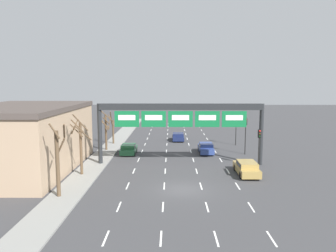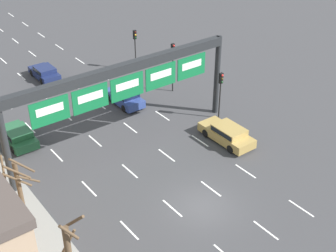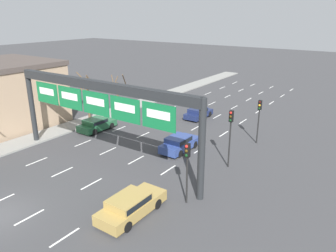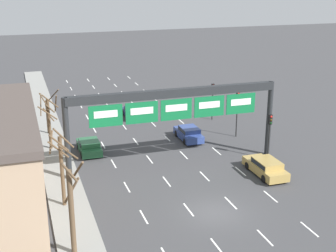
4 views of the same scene
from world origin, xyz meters
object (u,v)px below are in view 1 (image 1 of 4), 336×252
(car_gold, at_px, (247,168))
(tree_bare_furthest, at_px, (106,129))
(traffic_light_mid_block, at_px, (246,129))
(tree_bare_closest, at_px, (113,129))
(tree_bare_second, at_px, (58,160))
(traffic_light_far_end, at_px, (236,125))
(traffic_light_near_gantry, at_px, (259,140))
(sign_gantry, at_px, (180,115))
(car_blue, at_px, (206,148))
(tree_bare_third, at_px, (80,143))
(car_green, at_px, (129,149))
(car_navy, at_px, (178,137))

(car_gold, bearing_deg, tree_bare_furthest, 144.86)
(car_gold, height_order, traffic_light_mid_block, traffic_light_mid_block)
(tree_bare_closest, distance_m, tree_bare_second, 23.12)
(traffic_light_mid_block, height_order, traffic_light_far_end, traffic_light_mid_block)
(car_gold, height_order, tree_bare_furthest, tree_bare_furthest)
(traffic_light_near_gantry, bearing_deg, tree_bare_closest, 144.23)
(sign_gantry, xyz_separation_m, car_blue, (3.54, 6.00, -4.85))
(car_gold, xyz_separation_m, tree_bare_furthest, (-16.39, 11.53, 2.29))
(traffic_light_far_end, height_order, tree_bare_third, tree_bare_third)
(sign_gantry, relative_size, traffic_light_near_gantry, 4.46)
(traffic_light_far_end, relative_size, tree_bare_third, 0.69)
(car_green, height_order, car_gold, car_gold)
(car_gold, bearing_deg, car_navy, 108.40)
(car_blue, bearing_deg, traffic_light_far_end, 48.69)
(car_green, bearing_deg, traffic_light_mid_block, -0.30)
(car_green, relative_size, car_navy, 1.04)
(car_gold, bearing_deg, traffic_light_mid_block, 78.24)
(car_blue, distance_m, car_navy, 9.98)
(traffic_light_mid_block, distance_m, tree_bare_furthest, 18.48)
(car_navy, height_order, traffic_light_far_end, traffic_light_far_end)
(car_blue, distance_m, tree_bare_third, 17.38)
(car_gold, relative_size, tree_bare_second, 0.79)
(car_blue, xyz_separation_m, tree_bare_furthest, (-13.35, 1.46, 2.28))
(car_green, bearing_deg, sign_gantry, -40.29)
(tree_bare_furthest, bearing_deg, car_blue, -6.26)
(sign_gantry, height_order, traffic_light_mid_block, sign_gantry)
(car_green, xyz_separation_m, traffic_light_near_gantry, (15.15, -6.49, 2.29))
(tree_bare_closest, relative_size, tree_bare_third, 0.76)
(tree_bare_third, bearing_deg, tree_bare_closest, 89.14)
(tree_bare_second, bearing_deg, car_blue, 51.09)
(car_navy, distance_m, traffic_light_near_gantry, 18.53)
(traffic_light_near_gantry, xyz_separation_m, traffic_light_far_end, (-0.01, 12.68, 0.02))
(car_green, distance_m, tree_bare_furthest, 4.44)
(car_blue, bearing_deg, car_navy, 110.10)
(traffic_light_near_gantry, relative_size, tree_bare_second, 0.70)
(car_blue, distance_m, tree_bare_closest, 14.75)
(traffic_light_far_end, xyz_separation_m, tree_bare_closest, (-18.30, 0.51, -0.63))
(car_green, height_order, tree_bare_third, tree_bare_third)
(tree_bare_closest, bearing_deg, sign_gantry, -51.61)
(sign_gantry, bearing_deg, car_navy, 89.57)
(sign_gantry, distance_m, tree_bare_third, 11.22)
(car_blue, xyz_separation_m, tree_bare_closest, (-13.25, 6.25, 1.64))
(sign_gantry, bearing_deg, tree_bare_third, -155.11)
(car_gold, height_order, tree_bare_third, tree_bare_third)
(traffic_light_near_gantry, xyz_separation_m, tree_bare_third, (-18.56, -3.69, 0.34))
(car_blue, xyz_separation_m, tree_bare_second, (-13.60, -16.85, 2.40))
(tree_bare_second, bearing_deg, car_gold, 22.17)
(tree_bare_second, bearing_deg, sign_gantry, 47.16)
(tree_bare_furthest, bearing_deg, tree_bare_second, -90.77)
(car_green, bearing_deg, tree_bare_furthest, 149.53)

